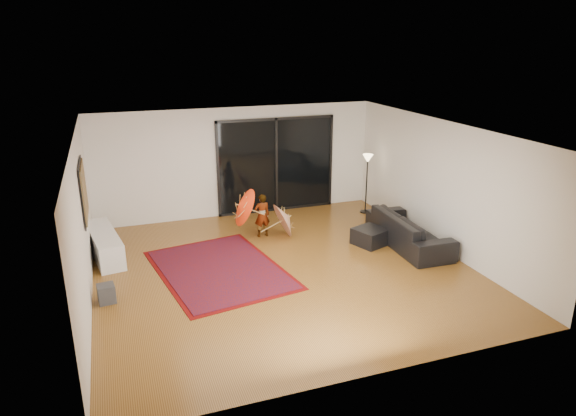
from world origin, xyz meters
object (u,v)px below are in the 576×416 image
child (262,215)px  ottoman (370,236)px  media_console (104,244)px  sofa (409,230)px

child → ottoman: bearing=147.1°
media_console → sofa: size_ratio=0.80×
media_console → ottoman: 5.59m
sofa → ottoman: sofa is taller
media_console → ottoman: (5.44, -1.26, -0.08)m
sofa → child: size_ratio=2.38×
sofa → ottoman: size_ratio=3.76×
ottoman → child: size_ratio=0.63×
media_console → child: (3.37, -0.02, 0.23)m
media_console → ottoman: bearing=-22.0°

